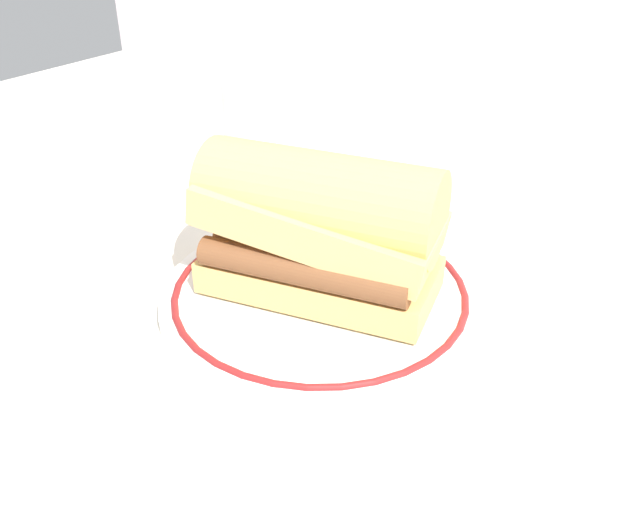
# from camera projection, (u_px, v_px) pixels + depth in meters

# --- Properties ---
(ground_plane) EXTENTS (1.50, 1.50, 0.00)m
(ground_plane) POSITION_uv_depth(u_px,v_px,m) (305.00, 285.00, 0.59)
(ground_plane) COLOR silver
(plate) EXTENTS (0.26, 0.26, 0.01)m
(plate) POSITION_uv_depth(u_px,v_px,m) (320.00, 295.00, 0.56)
(plate) COLOR white
(plate) RESTS_ON ground_plane
(sausage_sandwich) EXTENTS (0.20, 0.14, 0.12)m
(sausage_sandwich) POSITION_uv_depth(u_px,v_px,m) (320.00, 226.00, 0.53)
(sausage_sandwich) COLOR #E4B364
(sausage_sandwich) RESTS_ON plate
(drinking_glass) EXTENTS (0.06, 0.06, 0.11)m
(drinking_glass) POSITION_uv_depth(u_px,v_px,m) (250.00, 136.00, 0.76)
(drinking_glass) COLOR silver
(drinking_glass) RESTS_ON ground_plane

